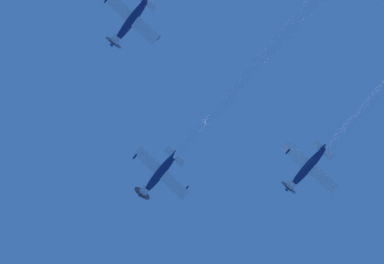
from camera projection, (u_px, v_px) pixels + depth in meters
The scene contains 3 objects.
airplane_lead at pixel (159, 175), 88.27m from camera, with size 8.29×7.80×4.07m.
airplane_left_wingman at pixel (130, 22), 87.10m from camera, with size 7.99×7.84×4.25m.
airplane_right_wingman at pixel (306, 169), 90.07m from camera, with size 8.09×7.83×4.14m.
Camera 1 is at (-6.08, -21.56, 1.85)m, focal length 64.46 mm.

